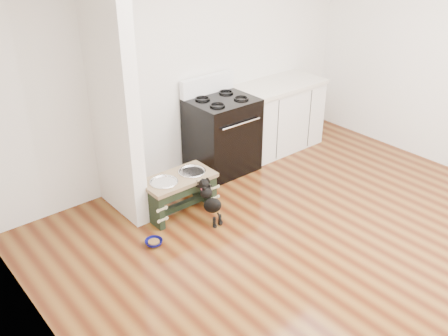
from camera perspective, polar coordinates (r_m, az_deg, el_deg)
ground at (r=4.90m, az=13.87°, el=-10.01°), size 5.00×5.00×0.00m
room_shell at (r=4.14m, az=16.40°, el=8.10°), size 5.00×5.00×5.00m
partition_wall at (r=5.00m, az=-12.70°, el=8.60°), size 0.15×0.80×2.70m
oven_range at (r=6.09m, az=-0.26°, el=3.95°), size 0.76×0.69×1.14m
cabinet_run at (r=6.73m, az=6.14°, el=5.93°), size 1.24×0.64×0.91m
dog_feeder at (r=5.29m, az=-5.16°, el=-2.21°), size 0.77×0.41×0.44m
puppy at (r=5.14m, az=-1.61°, el=-3.68°), size 0.13×0.40×0.47m
floor_bowl at (r=4.96m, az=-8.02°, el=-8.43°), size 0.21×0.21×0.05m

